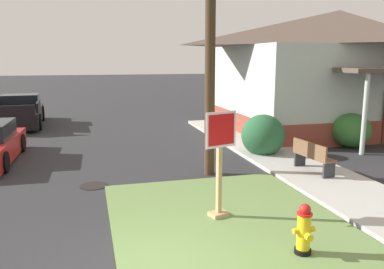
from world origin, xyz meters
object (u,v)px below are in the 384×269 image
fire_hydrant (304,230)px  manhole_cover (94,186)px  pickup_truck_black (20,113)px  stop_sign (220,167)px  street_bench (312,156)px

fire_hydrant → manhole_cover: 5.76m
fire_hydrant → pickup_truck_black: pickup_truck_black is taller
stop_sign → pickup_truck_black: stop_sign is taller
pickup_truck_black → street_bench: (9.25, -11.22, -0.03)m
fire_hydrant → pickup_truck_black: bearing=113.2°
stop_sign → street_bench: bearing=32.9°
fire_hydrant → manhole_cover: (-3.27, 4.72, -0.48)m
stop_sign → manhole_cover: (-2.44, 2.88, -1.11)m
manhole_cover → street_bench: size_ratio=0.47×
fire_hydrant → street_bench: 4.90m
street_bench → pickup_truck_black: bearing=129.5°
street_bench → fire_hydrant: bearing=-123.0°
fire_hydrant → street_bench: size_ratio=0.58×
stop_sign → manhole_cover: 3.93m
manhole_cover → pickup_truck_black: pickup_truck_black is taller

